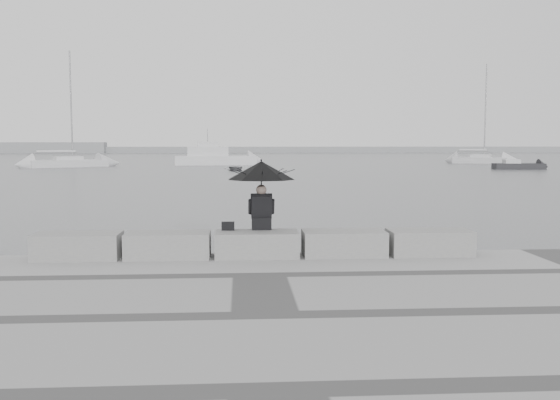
{
  "coord_description": "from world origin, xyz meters",
  "views": [
    {
      "loc": [
        -0.32,
        -12.38,
        2.71
      ],
      "look_at": [
        0.67,
        3.0,
        1.29
      ],
      "focal_mm": 40.0,
      "sensor_mm": 36.0,
      "label": 1
    }
  ],
  "objects": [
    {
      "name": "motor_cruiser",
      "position": [
        -3.23,
        64.0,
        0.89
      ],
      "size": [
        9.99,
        3.63,
        4.5
      ],
      "rotation": [
        0.0,
        0.0,
        0.09
      ],
      "color": "silver",
      "rests_on": "ground"
    },
    {
      "name": "sailboat_left",
      "position": [
        -19.38,
        58.31,
        0.52
      ],
      "size": [
        8.39,
        6.52,
        12.9
      ],
      "rotation": [
        0.0,
        0.0,
        0.56
      ],
      "color": "silver",
      "rests_on": "ground"
    },
    {
      "name": "stone_block_right",
      "position": [
        1.7,
        -0.45,
        0.75
      ],
      "size": [
        1.6,
        0.8,
        0.5
      ],
      "primitive_type": "cube",
      "color": "slate",
      "rests_on": "promenade"
    },
    {
      "name": "small_motorboat",
      "position": [
        28.14,
        49.61,
        0.32
      ],
      "size": [
        5.15,
        1.91,
        1.1
      ],
      "rotation": [
        0.0,
        0.0,
        -0.06
      ],
      "color": "black",
      "rests_on": "ground"
    },
    {
      "name": "ground",
      "position": [
        0.0,
        0.0,
        0.0
      ],
      "size": [
        360.0,
        360.0,
        0.0
      ],
      "primitive_type": "plane",
      "color": "#494B4E",
      "rests_on": "ground"
    },
    {
      "name": "stone_block_far_right",
      "position": [
        3.4,
        -0.45,
        0.75
      ],
      "size": [
        1.6,
        0.8,
        0.5
      ],
      "primitive_type": "cube",
      "color": "slate",
      "rests_on": "promenade"
    },
    {
      "name": "dinghy",
      "position": [
        -0.74,
        48.51,
        0.25
      ],
      "size": [
        3.15,
        1.97,
        0.49
      ],
      "primitive_type": "imported",
      "rotation": [
        0.0,
        0.0,
        0.27
      ],
      "color": "gray",
      "rests_on": "ground"
    },
    {
      "name": "stone_block_left",
      "position": [
        -1.7,
        -0.45,
        0.75
      ],
      "size": [
        1.6,
        0.8,
        0.5
      ],
      "primitive_type": "cube",
      "color": "slate",
      "rests_on": "promenade"
    },
    {
      "name": "seated_person",
      "position": [
        0.1,
        -0.12,
        2.04
      ],
      "size": [
        1.36,
        1.36,
        1.39
      ],
      "rotation": [
        0.0,
        0.0,
        0.02
      ],
      "color": "black",
      "rests_on": "stone_block_centre"
    },
    {
      "name": "stone_block_centre",
      "position": [
        0.0,
        -0.45,
        0.75
      ],
      "size": [
        1.6,
        0.8,
        0.5
      ],
      "primitive_type": "cube",
      "color": "slate",
      "rests_on": "promenade"
    },
    {
      "name": "stone_block_far_left",
      "position": [
        -3.4,
        -0.45,
        0.75
      ],
      "size": [
        1.6,
        0.8,
        0.5
      ],
      "primitive_type": "cube",
      "color": "slate",
      "rests_on": "promenade"
    },
    {
      "name": "sailboat_right",
      "position": [
        31.2,
        67.48,
        0.54
      ],
      "size": [
        7.15,
        5.61,
        12.9
      ],
      "rotation": [
        0.0,
        0.0,
        -0.54
      ],
      "color": "silver",
      "rests_on": "ground"
    },
    {
      "name": "bag",
      "position": [
        -0.56,
        -0.22,
        1.08
      ],
      "size": [
        0.25,
        0.14,
        0.16
      ],
      "primitive_type": "cube",
      "color": "black",
      "rests_on": "stone_block_centre"
    },
    {
      "name": "distant_landmass",
      "position": [
        -8.14,
        154.51,
        0.9
      ],
      "size": [
        180.0,
        8.0,
        2.8
      ],
      "color": "gray",
      "rests_on": "ground"
    }
  ]
}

